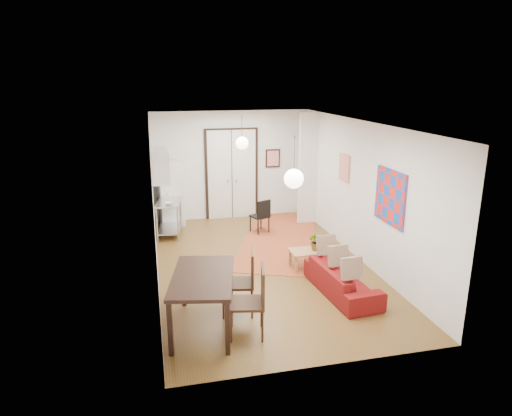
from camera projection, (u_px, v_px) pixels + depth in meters
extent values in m
plane|color=brown|center=(262.00, 265.00, 9.40)|extent=(7.00, 7.00, 0.00)
cube|color=white|center=(263.00, 123.00, 8.61)|extent=(4.20, 7.00, 0.02)
cube|color=silver|center=(231.00, 165.00, 12.28)|extent=(4.20, 0.02, 2.90)
cube|color=silver|center=(329.00, 266.00, 5.73)|extent=(4.20, 0.02, 2.90)
cube|color=silver|center=(154.00, 204.00, 8.55)|extent=(0.02, 7.00, 2.90)
cube|color=silver|center=(360.00, 191.00, 9.46)|extent=(0.02, 7.00, 2.90)
cube|color=silver|center=(232.00, 175.00, 12.31)|extent=(1.44, 0.06, 2.50)
cube|color=silver|center=(308.00, 169.00, 11.79)|extent=(0.50, 0.10, 2.90)
cube|color=silver|center=(160.00, 165.00, 9.87)|extent=(0.35, 1.00, 0.70)
cube|color=red|center=(390.00, 197.00, 8.23)|extent=(0.05, 1.00, 1.00)
cube|color=#EBE3C4|center=(344.00, 168.00, 10.11)|extent=(0.05, 0.50, 0.60)
cube|color=red|center=(273.00, 158.00, 12.46)|extent=(0.40, 0.03, 0.50)
cube|color=#91593C|center=(152.00, 159.00, 10.29)|extent=(0.03, 0.44, 0.54)
sphere|color=white|center=(242.00, 143.00, 10.66)|extent=(0.30, 0.30, 0.30)
cylinder|color=black|center=(242.00, 126.00, 10.55)|extent=(0.01, 0.01, 0.50)
sphere|color=white|center=(294.00, 179.00, 6.91)|extent=(0.30, 0.30, 0.30)
cylinder|color=black|center=(294.00, 153.00, 6.80)|extent=(0.01, 0.01, 0.50)
cube|color=#B3592C|center=(279.00, 238.00, 10.99)|extent=(3.10, 4.63, 0.01)
imported|color=maroon|center=(342.00, 280.00, 8.12)|extent=(0.84, 1.84, 0.52)
cube|color=tan|center=(312.00, 251.00, 9.16)|extent=(0.88, 0.49, 0.04)
cube|color=tan|center=(296.00, 265.00, 8.95)|extent=(0.05, 0.05, 0.35)
cube|color=tan|center=(333.00, 262.00, 9.12)|extent=(0.05, 0.05, 0.35)
cube|color=tan|center=(290.00, 258.00, 9.31)|extent=(0.05, 0.05, 0.35)
cube|color=tan|center=(326.00, 255.00, 9.48)|extent=(0.05, 0.05, 0.35)
imported|color=#30672E|center=(317.00, 241.00, 9.13)|extent=(0.34, 0.30, 0.38)
cube|color=#B5B7BA|center=(169.00, 202.00, 11.03)|extent=(0.71, 1.18, 0.04)
cube|color=#B5B7BA|center=(170.00, 228.00, 11.21)|extent=(0.66, 1.14, 0.03)
cylinder|color=#B5B7BA|center=(160.00, 225.00, 10.60)|extent=(0.04, 0.04, 0.84)
cylinder|color=#B5B7BA|center=(181.00, 224.00, 10.71)|extent=(0.04, 0.04, 0.84)
cylinder|color=#B5B7BA|center=(159.00, 213.00, 11.57)|extent=(0.04, 0.04, 0.84)
cylinder|color=#B5B7BA|center=(178.00, 212.00, 11.68)|extent=(0.04, 0.04, 0.84)
imported|color=silver|center=(169.00, 203.00, 10.73)|extent=(0.23, 0.23, 0.05)
imported|color=teal|center=(168.00, 195.00, 11.23)|extent=(0.09, 0.09, 0.18)
cube|color=silver|center=(171.00, 194.00, 11.77)|extent=(0.66, 0.66, 1.66)
cube|color=black|center=(203.00, 277.00, 6.84)|extent=(1.20, 1.72, 0.06)
cube|color=black|center=(181.00, 332.00, 6.19)|extent=(0.08, 0.08, 0.81)
cube|color=black|center=(238.00, 325.00, 6.36)|extent=(0.08, 0.08, 0.81)
cube|color=black|center=(175.00, 286.00, 7.56)|extent=(0.08, 0.08, 0.81)
cube|color=black|center=(222.00, 281.00, 7.73)|extent=(0.08, 0.08, 0.81)
cube|color=#361E11|center=(238.00, 283.00, 7.39)|extent=(0.61, 0.59, 0.04)
cube|color=#361E11|center=(235.00, 261.00, 7.53)|extent=(0.14, 0.49, 0.54)
cylinder|color=#361E11|center=(227.00, 306.00, 7.20)|extent=(0.03, 0.03, 0.52)
cylinder|color=#361E11|center=(254.00, 303.00, 7.29)|extent=(0.03, 0.03, 0.52)
cylinder|color=#361E11|center=(223.00, 293.00, 7.62)|extent=(0.03, 0.03, 0.52)
cylinder|color=#361E11|center=(248.00, 290.00, 7.72)|extent=(0.03, 0.03, 0.52)
cube|color=#361E11|center=(247.00, 303.00, 6.73)|extent=(0.61, 0.59, 0.04)
cube|color=#361E11|center=(243.00, 279.00, 6.87)|extent=(0.14, 0.49, 0.54)
cylinder|color=#361E11|center=(235.00, 329.00, 6.54)|extent=(0.03, 0.03, 0.52)
cylinder|color=#361E11|center=(264.00, 325.00, 6.64)|extent=(0.03, 0.03, 0.52)
cylinder|color=#361E11|center=(230.00, 313.00, 6.97)|extent=(0.03, 0.03, 0.52)
cylinder|color=#361E11|center=(257.00, 310.00, 7.06)|extent=(0.03, 0.03, 0.52)
cube|color=black|center=(260.00, 216.00, 11.30)|extent=(0.51, 0.51, 0.04)
cube|color=black|center=(258.00, 205.00, 11.40)|extent=(0.38, 0.19, 0.42)
cylinder|color=black|center=(255.00, 227.00, 11.16)|extent=(0.03, 0.03, 0.42)
cylinder|color=black|center=(268.00, 226.00, 11.23)|extent=(0.03, 0.03, 0.42)
cylinder|color=black|center=(252.00, 223.00, 11.47)|extent=(0.03, 0.03, 0.42)
cylinder|color=black|center=(264.00, 222.00, 11.54)|extent=(0.03, 0.03, 0.42)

